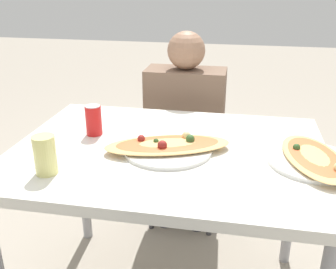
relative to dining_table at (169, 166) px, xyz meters
name	(u,v)px	position (x,y,z in m)	size (l,w,h in m)	color
dining_table	(169,166)	(0.00, 0.00, 0.00)	(1.20, 0.89, 0.77)	silver
chair_far_seated	(187,138)	(-0.04, 0.77, -0.20)	(0.40, 0.40, 0.88)	#4C4C4C
person_seated	(185,117)	(-0.04, 0.66, -0.04)	(0.42, 0.24, 1.12)	#2D2D38
pizza_main	(167,146)	(0.00, -0.02, 0.10)	(0.51, 0.34, 0.06)	white
soda_can	(94,120)	(-0.33, 0.08, 0.14)	(0.07, 0.07, 0.12)	red
drink_glass	(45,155)	(-0.36, -0.27, 0.14)	(0.07, 0.07, 0.13)	#E0DB7F
pizza_second	(314,159)	(0.53, -0.03, 0.09)	(0.32, 0.43, 0.06)	white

